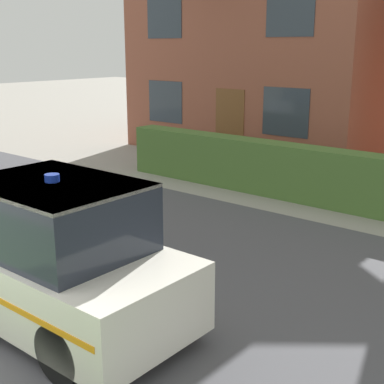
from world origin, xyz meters
name	(u,v)px	position (x,y,z in m)	size (l,w,h in m)	color
road_strip	(161,265)	(0.00, 4.48, 0.01)	(28.00, 6.88, 0.01)	#4C4C51
garden_hedge	(311,175)	(0.09, 9.12, 0.60)	(10.03, 0.61, 1.20)	#4C7233
police_car	(50,257)	(0.16, 2.38, 0.84)	(3.84, 1.69, 1.87)	black
house_left	(277,21)	(-4.15, 14.47, 4.06)	(8.33, 6.23, 7.95)	#93513D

